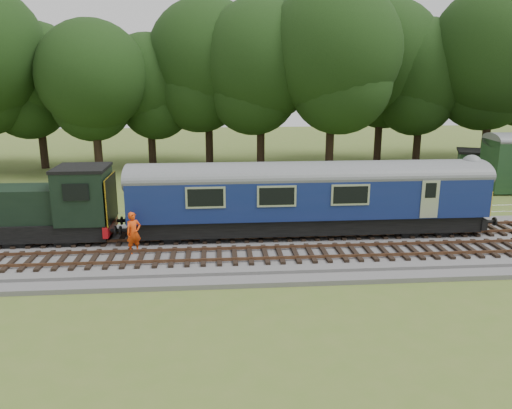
{
  "coord_description": "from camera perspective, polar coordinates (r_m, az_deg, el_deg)",
  "views": [
    {
      "loc": [
        -0.05,
        -23.06,
        8.4
      ],
      "look_at": [
        1.92,
        1.4,
        2.0
      ],
      "focal_mm": 35.0,
      "sensor_mm": 36.0,
      "label": 1
    }
  ],
  "objects": [
    {
      "name": "dmu_railcar",
      "position": [
        25.57,
        6.02,
        1.44
      ],
      "size": [
        18.05,
        2.86,
        3.88
      ],
      "color": "black",
      "rests_on": "ground"
    },
    {
      "name": "ballast",
      "position": [
        24.49,
        -4.25,
        -5.05
      ],
      "size": [
        70.0,
        7.0,
        0.35
      ],
      "primitive_type": "cube",
      "color": "#4C4C4F",
      "rests_on": "ground"
    },
    {
      "name": "shed",
      "position": [
        44.53,
        23.88,
        4.14
      ],
      "size": [
        3.97,
        3.97,
        2.49
      ],
      "rotation": [
        0.0,
        0.0,
        -0.39
      ],
      "color": "#19381E",
      "rests_on": "ground"
    },
    {
      "name": "fence",
      "position": [
        28.82,
        -4.32,
        -2.38
      ],
      "size": [
        64.0,
        0.12,
        1.0
      ],
      "primitive_type": null,
      "color": "#6B6054",
      "rests_on": "ground"
    },
    {
      "name": "worker",
      "position": [
        23.73,
        -13.81,
        -3.15
      ],
      "size": [
        0.85,
        0.79,
        1.96
      ],
      "primitive_type": "imported",
      "rotation": [
        0.0,
        0.0,
        0.59
      ],
      "color": "#E8420C",
      "rests_on": "ballast"
    },
    {
      "name": "track_south",
      "position": [
        22.9,
        -4.22,
        -5.83
      ],
      "size": [
        67.2,
        2.4,
        0.21
      ],
      "color": "black",
      "rests_on": "ballast"
    },
    {
      "name": "ground",
      "position": [
        24.55,
        -4.24,
        -5.44
      ],
      "size": [
        120.0,
        120.0,
        0.0
      ],
      "primitive_type": "plane",
      "color": "#516A27",
      "rests_on": "ground"
    },
    {
      "name": "tree_line",
      "position": [
        45.84,
        -4.49,
        4.01
      ],
      "size": [
        70.0,
        8.0,
        18.0
      ],
      "primitive_type": null,
      "color": "black",
      "rests_on": "ground"
    },
    {
      "name": "track_north",
      "position": [
        25.73,
        -4.28,
        -3.5
      ],
      "size": [
        67.2,
        2.4,
        0.21
      ],
      "color": "black",
      "rests_on": "ballast"
    },
    {
      "name": "shunter_loco",
      "position": [
        26.94,
        -24.57,
        -0.54
      ],
      "size": [
        8.91,
        2.6,
        3.38
      ],
      "color": "black",
      "rests_on": "ground"
    }
  ]
}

